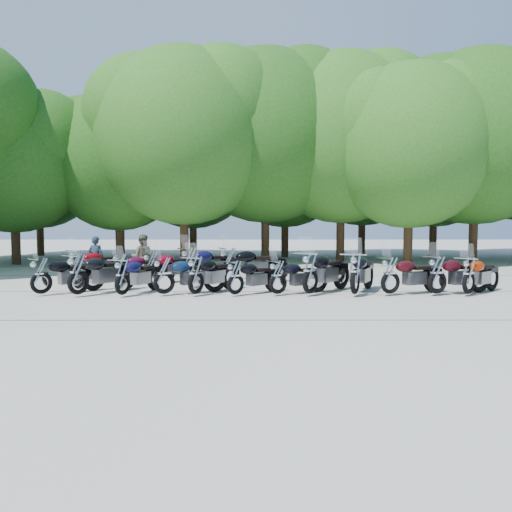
{
  "coord_description": "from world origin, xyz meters",
  "views": [
    {
      "loc": [
        -0.05,
        -13.81,
        2.17
      ],
      "look_at": [
        0.0,
        1.5,
        1.1
      ],
      "focal_mm": 35.0,
      "sensor_mm": 36.0,
      "label": 1
    }
  ],
  "objects_px": {
    "motorcycle_3": "(164,274)",
    "motorcycle_15": "(190,263)",
    "motorcycle_9": "(390,274)",
    "rider_0": "(96,258)",
    "motorcycle_13": "(121,267)",
    "motorcycle_16": "(230,263)",
    "motorcycle_10": "(437,273)",
    "motorcycle_5": "(235,276)",
    "rider_1": "(142,257)",
    "motorcycle_14": "(152,266)",
    "motorcycle_0": "(41,274)",
    "motorcycle_6": "(278,276)",
    "motorcycle_8": "(355,272)",
    "motorcycle_7": "(310,271)",
    "motorcycle_4": "(196,274)",
    "motorcycle_12": "(78,265)",
    "motorcycle_11": "(469,274)",
    "motorcycle_1": "(78,273)",
    "motorcycle_2": "(122,275)"
  },
  "relations": [
    {
      "from": "motorcycle_16",
      "to": "rider_1",
      "type": "xyz_separation_m",
      "value": [
        -3.28,
        1.31,
        0.12
      ]
    },
    {
      "from": "motorcycle_14",
      "to": "rider_1",
      "type": "relative_size",
      "value": 1.33
    },
    {
      "from": "motorcycle_9",
      "to": "rider_0",
      "type": "distance_m",
      "value": 10.49
    },
    {
      "from": "motorcycle_4",
      "to": "motorcycle_12",
      "type": "bearing_deg",
      "value": 0.49
    },
    {
      "from": "motorcycle_1",
      "to": "motorcycle_6",
      "type": "relative_size",
      "value": 1.18
    },
    {
      "from": "motorcycle_7",
      "to": "rider_1",
      "type": "relative_size",
      "value": 1.52
    },
    {
      "from": "motorcycle_3",
      "to": "motorcycle_5",
      "type": "height_order",
      "value": "motorcycle_3"
    },
    {
      "from": "motorcycle_6",
      "to": "motorcycle_11",
      "type": "relative_size",
      "value": 0.91
    },
    {
      "from": "motorcycle_9",
      "to": "rider_1",
      "type": "height_order",
      "value": "rider_1"
    },
    {
      "from": "motorcycle_15",
      "to": "motorcycle_13",
      "type": "bearing_deg",
      "value": 52.59
    },
    {
      "from": "motorcycle_5",
      "to": "motorcycle_14",
      "type": "xyz_separation_m",
      "value": [
        -2.96,
        2.69,
        0.05
      ]
    },
    {
      "from": "motorcycle_12",
      "to": "motorcycle_14",
      "type": "relative_size",
      "value": 1.06
    },
    {
      "from": "motorcycle_9",
      "to": "motorcycle_12",
      "type": "height_order",
      "value": "motorcycle_12"
    },
    {
      "from": "motorcycle_6",
      "to": "motorcycle_1",
      "type": "bearing_deg",
      "value": 60.16
    },
    {
      "from": "motorcycle_3",
      "to": "motorcycle_16",
      "type": "height_order",
      "value": "motorcycle_16"
    },
    {
      "from": "motorcycle_1",
      "to": "motorcycle_13",
      "type": "relative_size",
      "value": 1.15
    },
    {
      "from": "motorcycle_6",
      "to": "motorcycle_15",
      "type": "distance_m",
      "value": 4.0
    },
    {
      "from": "motorcycle_7",
      "to": "motorcycle_13",
      "type": "relative_size",
      "value": 1.2
    },
    {
      "from": "motorcycle_5",
      "to": "motorcycle_8",
      "type": "xyz_separation_m",
      "value": [
        3.45,
        -0.03,
        0.13
      ]
    },
    {
      "from": "motorcycle_14",
      "to": "motorcycle_13",
      "type": "bearing_deg",
      "value": 53.71
    },
    {
      "from": "motorcycle_3",
      "to": "rider_1",
      "type": "bearing_deg",
      "value": -9.59
    },
    {
      "from": "motorcycle_14",
      "to": "rider_0",
      "type": "distance_m",
      "value": 2.62
    },
    {
      "from": "motorcycle_10",
      "to": "motorcycle_15",
      "type": "relative_size",
      "value": 0.92
    },
    {
      "from": "motorcycle_8",
      "to": "motorcycle_13",
      "type": "bearing_deg",
      "value": 5.2
    },
    {
      "from": "motorcycle_3",
      "to": "motorcycle_13",
      "type": "xyz_separation_m",
      "value": [
        -1.91,
        2.53,
        -0.03
      ]
    },
    {
      "from": "motorcycle_13",
      "to": "motorcycle_16",
      "type": "height_order",
      "value": "motorcycle_16"
    },
    {
      "from": "motorcycle_3",
      "to": "rider_1",
      "type": "height_order",
      "value": "rider_1"
    },
    {
      "from": "motorcycle_8",
      "to": "motorcycle_16",
      "type": "distance_m",
      "value": 4.66
    },
    {
      "from": "motorcycle_0",
      "to": "motorcycle_10",
      "type": "height_order",
      "value": "motorcycle_10"
    },
    {
      "from": "motorcycle_4",
      "to": "motorcycle_7",
      "type": "relative_size",
      "value": 0.9
    },
    {
      "from": "motorcycle_9",
      "to": "rider_1",
      "type": "distance_m",
      "value": 9.0
    },
    {
      "from": "motorcycle_8",
      "to": "motorcycle_11",
      "type": "relative_size",
      "value": 1.11
    },
    {
      "from": "motorcycle_15",
      "to": "motorcycle_8",
      "type": "bearing_deg",
      "value": -162.56
    },
    {
      "from": "motorcycle_3",
      "to": "motorcycle_15",
      "type": "height_order",
      "value": "motorcycle_15"
    },
    {
      "from": "motorcycle_2",
      "to": "motorcycle_14",
      "type": "distance_m",
      "value": 2.8
    },
    {
      "from": "motorcycle_7",
      "to": "motorcycle_9",
      "type": "xyz_separation_m",
      "value": [
        2.33,
        -0.0,
        -0.08
      ]
    },
    {
      "from": "motorcycle_0",
      "to": "motorcycle_13",
      "type": "height_order",
      "value": "motorcycle_0"
    },
    {
      "from": "motorcycle_5",
      "to": "motorcycle_9",
      "type": "bearing_deg",
      "value": -129.35
    },
    {
      "from": "motorcycle_0",
      "to": "motorcycle_9",
      "type": "bearing_deg",
      "value": -133.78
    },
    {
      "from": "motorcycle_3",
      "to": "motorcycle_6",
      "type": "distance_m",
      "value": 3.3
    },
    {
      "from": "motorcycle_15",
      "to": "motorcycle_10",
      "type": "bearing_deg",
      "value": -153.41
    },
    {
      "from": "motorcycle_2",
      "to": "rider_0",
      "type": "relative_size",
      "value": 1.35
    },
    {
      "from": "motorcycle_7",
      "to": "motorcycle_12",
      "type": "xyz_separation_m",
      "value": [
        -7.7,
        2.77,
        -0.05
      ]
    },
    {
      "from": "motorcycle_8",
      "to": "motorcycle_15",
      "type": "relative_size",
      "value": 1.0
    },
    {
      "from": "motorcycle_3",
      "to": "motorcycle_12",
      "type": "relative_size",
      "value": 0.95
    },
    {
      "from": "motorcycle_14",
      "to": "motorcycle_3",
      "type": "bearing_deg",
      "value": 157.48
    },
    {
      "from": "motorcycle_4",
      "to": "motorcycle_12",
      "type": "xyz_separation_m",
      "value": [
        -4.39,
        2.78,
        0.02
      ]
    },
    {
      "from": "motorcycle_5",
      "to": "motorcycle_7",
      "type": "bearing_deg",
      "value": -128.31
    },
    {
      "from": "motorcycle_11",
      "to": "rider_1",
      "type": "relative_size",
      "value": 1.35
    },
    {
      "from": "motorcycle_1",
      "to": "motorcycle_5",
      "type": "xyz_separation_m",
      "value": [
        4.51,
        0.06,
        -0.11
      ]
    }
  ]
}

